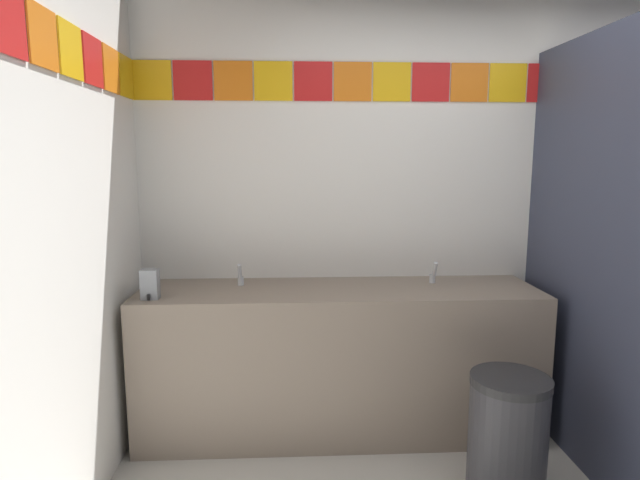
# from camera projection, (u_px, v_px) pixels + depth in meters

# --- Properties ---
(wall_back) EXTENTS (4.23, 0.09, 2.85)m
(wall_back) POSITION_uv_depth(u_px,v_px,m) (481.00, 186.00, 3.29)
(wall_back) COLOR white
(wall_back) RESTS_ON ground_plane
(vanity_counter) EXTENTS (2.28, 0.58, 0.86)m
(vanity_counter) POSITION_uv_depth(u_px,v_px,m) (339.00, 358.00, 3.07)
(vanity_counter) COLOR gray
(vanity_counter) RESTS_ON ground_plane
(faucet_left) EXTENTS (0.04, 0.10, 0.14)m
(faucet_left) POSITION_uv_depth(u_px,v_px,m) (240.00, 277.00, 3.06)
(faucet_left) COLOR silver
(faucet_left) RESTS_ON vanity_counter
(faucet_right) EXTENTS (0.04, 0.10, 0.14)m
(faucet_right) POSITION_uv_depth(u_px,v_px,m) (433.00, 275.00, 3.11)
(faucet_right) COLOR silver
(faucet_right) RESTS_ON vanity_counter
(soap_dispenser) EXTENTS (0.09, 0.09, 0.16)m
(soap_dispenser) POSITION_uv_depth(u_px,v_px,m) (150.00, 284.00, 2.77)
(soap_dispenser) COLOR gray
(soap_dispenser) RESTS_ON vanity_counter
(toilet) EXTENTS (0.39, 0.49, 0.74)m
(toilet) POSITION_uv_depth(u_px,v_px,m) (630.00, 380.00, 3.10)
(toilet) COLOR white
(toilet) RESTS_ON ground_plane
(trash_bin) EXTENTS (0.37, 0.37, 0.61)m
(trash_bin) POSITION_uv_depth(u_px,v_px,m) (507.00, 438.00, 2.46)
(trash_bin) COLOR #333338
(trash_bin) RESTS_ON ground_plane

